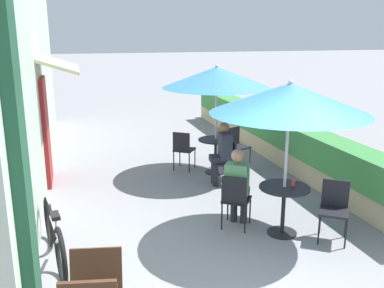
# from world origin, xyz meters

# --- Properties ---
(cafe_facade_wall) EXTENTS (0.98, 11.42, 4.20)m
(cafe_facade_wall) POSITION_xyz_m (-2.54, 5.58, 2.09)
(cafe_facade_wall) COLOR #B2C1AD
(cafe_facade_wall) RESTS_ON ground_plane
(planter_hedge) EXTENTS (0.60, 10.42, 1.01)m
(planter_hedge) POSITION_xyz_m (2.75, 5.61, 0.54)
(planter_hedge) COLOR tan
(planter_hedge) RESTS_ON ground_plane
(patio_table_near) EXTENTS (0.74, 0.74, 0.74)m
(patio_table_near) POSITION_xyz_m (1.05, 1.78, 0.53)
(patio_table_near) COLOR black
(patio_table_near) RESTS_ON ground_plane
(patio_umbrella_near) EXTENTS (2.24, 2.24, 2.30)m
(patio_umbrella_near) POSITION_xyz_m (1.05, 1.78, 2.04)
(patio_umbrella_near) COLOR #B7B7BC
(patio_umbrella_near) RESTS_ON ground_plane
(cafe_chair_near_left) EXTENTS (0.56, 0.56, 0.87)m
(cafe_chair_near_left) POSITION_xyz_m (1.67, 1.43, 0.52)
(cafe_chair_near_left) COLOR black
(cafe_chair_near_left) RESTS_ON ground_plane
(cafe_chair_near_right) EXTENTS (0.56, 0.56, 0.87)m
(cafe_chair_near_right) POSITION_xyz_m (0.42, 2.12, 0.52)
(cafe_chair_near_right) COLOR black
(cafe_chair_near_right) RESTS_ON ground_plane
(seated_patron_near_right) EXTENTS (0.49, 0.51, 1.25)m
(seated_patron_near_right) POSITION_xyz_m (0.49, 2.21, 0.69)
(seated_patron_near_right) COLOR #23232D
(seated_patron_near_right) RESTS_ON ground_plane
(coffee_cup_near) EXTENTS (0.07, 0.07, 0.09)m
(coffee_cup_near) POSITION_xyz_m (1.19, 1.79, 0.79)
(coffee_cup_near) COLOR #B73D3D
(coffee_cup_near) RESTS_ON patio_table_near
(patio_table_mid) EXTENTS (0.74, 0.74, 0.74)m
(patio_table_mid) POSITION_xyz_m (1.01, 4.77, 0.53)
(patio_table_mid) COLOR black
(patio_table_mid) RESTS_ON ground_plane
(patio_umbrella_mid) EXTENTS (2.24, 2.24, 2.30)m
(patio_umbrella_mid) POSITION_xyz_m (1.01, 4.77, 2.04)
(patio_umbrella_mid) COLOR #B7B7BC
(patio_umbrella_mid) RESTS_ON ground_plane
(cafe_chair_mid_left) EXTENTS (0.44, 0.44, 0.87)m
(cafe_chair_mid_left) POSITION_xyz_m (1.01, 4.05, 0.52)
(cafe_chair_mid_left) COLOR black
(cafe_chair_mid_left) RESTS_ON ground_plane
(seated_patron_mid_left) EXTENTS (0.43, 0.36, 1.25)m
(seated_patron_mid_left) POSITION_xyz_m (0.90, 4.06, 0.69)
(seated_patron_mid_left) COLOR #23232D
(seated_patron_mid_left) RESTS_ON ground_plane
(cafe_chair_mid_right) EXTENTS (0.53, 0.53, 0.87)m
(cafe_chair_mid_right) POSITION_xyz_m (1.62, 5.13, 0.52)
(cafe_chair_mid_right) COLOR black
(cafe_chair_mid_right) RESTS_ON ground_plane
(cafe_chair_mid_back) EXTENTS (0.56, 0.56, 0.87)m
(cafe_chair_mid_back) POSITION_xyz_m (0.39, 5.12, 0.52)
(cafe_chair_mid_back) COLOR black
(cafe_chair_mid_back) RESTS_ON ground_plane
(coffee_cup_mid) EXTENTS (0.07, 0.07, 0.09)m
(coffee_cup_mid) POSITION_xyz_m (1.13, 4.86, 0.79)
(coffee_cup_mid) COLOR #B73D3D
(coffee_cup_mid) RESTS_ON patio_table_mid
(bicycle_leaning) EXTENTS (0.35, 1.75, 0.80)m
(bicycle_leaning) POSITION_xyz_m (-2.20, 1.83, 0.37)
(bicycle_leaning) COLOR black
(bicycle_leaning) RESTS_ON ground_plane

